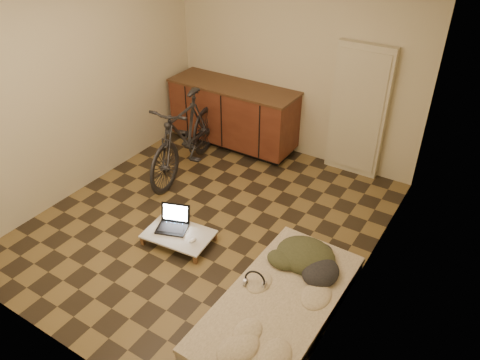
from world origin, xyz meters
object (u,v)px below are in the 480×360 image
Objects in this scene: bicycle at (185,132)px; lap_desk at (179,234)px; laptop at (173,223)px; futon at (279,305)px.

bicycle is 1.53m from lap_desk.
lap_desk is at bearing -49.25° from laptop.
bicycle is at bearing 147.05° from futon.
bicycle is 2.68m from futon.
bicycle is 2.34× the size of lap_desk.
laptop is (-0.12, 0.07, 0.06)m from lap_desk.
lap_desk is at bearing -65.22° from bicycle.
bicycle reaches higher than laptop.
laptop is at bearing 145.07° from lap_desk.
bicycle reaches higher than lap_desk.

